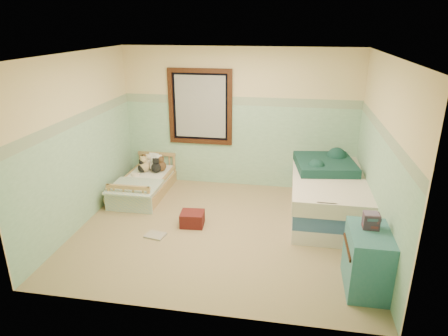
% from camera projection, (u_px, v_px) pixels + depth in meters
% --- Properties ---
extents(floor, '(4.20, 3.60, 0.02)m').
position_uv_depth(floor, '(221.00, 230.00, 5.86)').
color(floor, '#8A7953').
rests_on(floor, ground).
extents(ceiling, '(4.20, 3.60, 0.02)m').
position_uv_depth(ceiling, '(221.00, 54.00, 4.99)').
color(ceiling, silver).
rests_on(ceiling, wall_back).
extents(wall_back, '(4.20, 0.04, 2.50)m').
position_uv_depth(wall_back, '(239.00, 119.00, 7.09)').
color(wall_back, beige).
rests_on(wall_back, floor).
extents(wall_front, '(4.20, 0.04, 2.50)m').
position_uv_depth(wall_front, '(187.00, 206.00, 3.76)').
color(wall_front, beige).
rests_on(wall_front, floor).
extents(wall_left, '(0.04, 3.60, 2.50)m').
position_uv_depth(wall_left, '(79.00, 142.00, 5.76)').
color(wall_left, beige).
rests_on(wall_left, floor).
extents(wall_right, '(0.04, 3.60, 2.50)m').
position_uv_depth(wall_right, '(382.00, 158.00, 5.09)').
color(wall_right, beige).
rests_on(wall_right, floor).
extents(wainscot_mint, '(4.20, 0.01, 1.50)m').
position_uv_depth(wainscot_mint, '(238.00, 146.00, 7.25)').
color(wainscot_mint, '#82B18F').
rests_on(wainscot_mint, floor).
extents(border_strip, '(4.20, 0.01, 0.15)m').
position_uv_depth(border_strip, '(239.00, 101.00, 6.96)').
color(border_strip, '#416740').
rests_on(border_strip, wall_back).
extents(window_frame, '(1.16, 0.06, 1.36)m').
position_uv_depth(window_frame, '(200.00, 107.00, 7.09)').
color(window_frame, black).
rests_on(window_frame, wall_back).
extents(window_blinds, '(0.92, 0.01, 1.12)m').
position_uv_depth(window_blinds, '(200.00, 107.00, 7.10)').
color(window_blinds, beige).
rests_on(window_blinds, window_frame).
extents(toddler_bed_frame, '(0.73, 1.47, 0.19)m').
position_uv_depth(toddler_bed_frame, '(145.00, 189.00, 7.05)').
color(toddler_bed_frame, '#AB7844').
rests_on(toddler_bed_frame, floor).
extents(toddler_mattress, '(0.67, 1.40, 0.12)m').
position_uv_depth(toddler_mattress, '(144.00, 181.00, 6.99)').
color(toddler_mattress, white).
rests_on(toddler_mattress, toddler_bed_frame).
extents(patchwork_quilt, '(0.80, 0.73, 0.03)m').
position_uv_depth(patchwork_quilt, '(134.00, 187.00, 6.55)').
color(patchwork_quilt, '#65A4C4').
rests_on(patchwork_quilt, toddler_mattress).
extents(plush_bed_brown, '(0.18, 0.18, 0.18)m').
position_uv_depth(plush_bed_brown, '(146.00, 163.00, 7.43)').
color(plush_bed_brown, brown).
rests_on(plush_bed_brown, toddler_mattress).
extents(plush_bed_white, '(0.20, 0.20, 0.20)m').
position_uv_depth(plush_bed_white, '(156.00, 163.00, 7.39)').
color(plush_bed_white, white).
rests_on(plush_bed_white, toddler_mattress).
extents(plush_bed_tan, '(0.20, 0.20, 0.20)m').
position_uv_depth(plush_bed_tan, '(144.00, 167.00, 7.21)').
color(plush_bed_tan, tan).
rests_on(plush_bed_tan, toddler_mattress).
extents(plush_bed_dark, '(0.19, 0.19, 0.19)m').
position_uv_depth(plush_bed_dark, '(156.00, 168.00, 7.18)').
color(plush_bed_dark, black).
rests_on(plush_bed_dark, toddler_mattress).
extents(plush_floor_cream, '(0.25, 0.25, 0.25)m').
position_uv_depth(plush_floor_cream, '(136.00, 185.00, 7.13)').
color(plush_floor_cream, beige).
rests_on(plush_floor_cream, floor).
extents(plush_floor_tan, '(0.23, 0.23, 0.23)m').
position_uv_depth(plush_floor_tan, '(110.00, 200.00, 6.56)').
color(plush_floor_tan, tan).
rests_on(plush_floor_tan, floor).
extents(twin_bed_frame, '(1.06, 2.11, 0.22)m').
position_uv_depth(twin_bed_frame, '(326.00, 207.00, 6.32)').
color(twin_bed_frame, silver).
rests_on(twin_bed_frame, floor).
extents(twin_boxspring, '(1.06, 2.11, 0.22)m').
position_uv_depth(twin_boxspring, '(327.00, 195.00, 6.24)').
color(twin_boxspring, '#2D507A').
rests_on(twin_boxspring, twin_bed_frame).
extents(twin_mattress, '(1.10, 2.15, 0.22)m').
position_uv_depth(twin_mattress, '(328.00, 182.00, 6.16)').
color(twin_mattress, silver).
rests_on(twin_mattress, twin_boxspring).
extents(teal_blanket, '(1.02, 1.07, 0.14)m').
position_uv_depth(teal_blanket, '(325.00, 164.00, 6.39)').
color(teal_blanket, '#183C37').
rests_on(teal_blanket, twin_mattress).
extents(dresser, '(0.45, 0.72, 0.72)m').
position_uv_depth(dresser, '(367.00, 260.00, 4.47)').
color(dresser, '#2F747B').
rests_on(dresser, floor).
extents(book_stack, '(0.18, 0.14, 0.18)m').
position_uv_depth(book_stack, '(371.00, 221.00, 4.40)').
color(book_stack, '#552E28').
rests_on(book_stack, dresser).
extents(red_pillow, '(0.36, 0.33, 0.21)m').
position_uv_depth(red_pillow, '(192.00, 219.00, 5.95)').
color(red_pillow, maroon).
rests_on(red_pillow, floor).
extents(floor_book, '(0.31, 0.26, 0.03)m').
position_uv_depth(floor_book, '(155.00, 235.00, 5.68)').
color(floor_book, gold).
rests_on(floor_book, floor).
extents(extra_plush_0, '(0.18, 0.18, 0.18)m').
position_uv_depth(extra_plush_0, '(155.00, 166.00, 7.26)').
color(extra_plush_0, white).
rests_on(extra_plush_0, toddler_mattress).
extents(extra_plush_1, '(0.19, 0.19, 0.19)m').
position_uv_depth(extra_plush_1, '(161.00, 166.00, 7.25)').
color(extra_plush_1, brown).
rests_on(extra_plush_1, toddler_mattress).
extents(extra_plush_2, '(0.18, 0.18, 0.18)m').
position_uv_depth(extra_plush_2, '(149.00, 163.00, 7.41)').
color(extra_plush_2, beige).
rests_on(extra_plush_2, toddler_mattress).
extents(extra_plush_3, '(0.21, 0.21, 0.21)m').
position_uv_depth(extra_plush_3, '(159.00, 165.00, 7.27)').
color(extra_plush_3, white).
rests_on(extra_plush_3, toddler_mattress).
extents(extra_plush_4, '(0.20, 0.20, 0.20)m').
position_uv_depth(extra_plush_4, '(153.00, 162.00, 7.43)').
color(extra_plush_4, white).
rests_on(extra_plush_4, toddler_mattress).
extents(extra_plush_5, '(0.17, 0.17, 0.17)m').
position_uv_depth(extra_plush_5, '(142.00, 168.00, 7.20)').
color(extra_plush_5, black).
rests_on(extra_plush_5, toddler_mattress).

